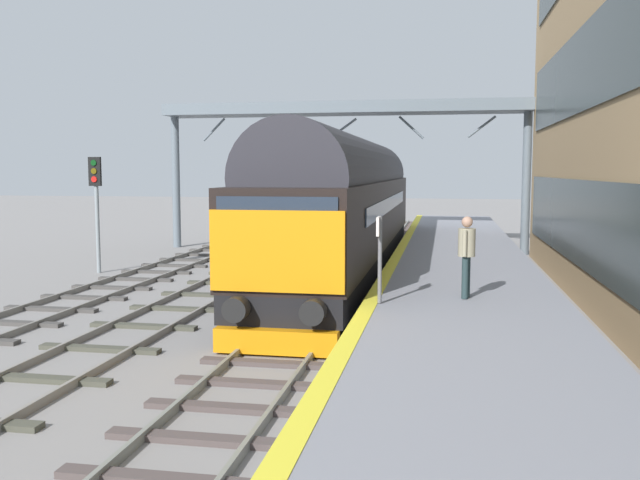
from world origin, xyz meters
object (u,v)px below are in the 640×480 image
at_px(signal_post_near, 96,198).
at_px(platform_number_sign, 379,245).
at_px(diesel_locomotive, 348,203).
at_px(waiting_passenger, 467,249).

distance_m(signal_post_near, platform_number_sign, 13.80).
relative_size(signal_post_near, platform_number_sign, 2.40).
bearing_deg(platform_number_sign, diesel_locomotive, 101.66).
bearing_deg(diesel_locomotive, platform_number_sign, -78.34).
height_order(diesel_locomotive, waiting_passenger, diesel_locomotive).
bearing_deg(platform_number_sign, signal_post_near, 140.26).
height_order(platform_number_sign, waiting_passenger, platform_number_sign).
height_order(diesel_locomotive, signal_post_near, diesel_locomotive).
distance_m(platform_number_sign, waiting_passenger, 1.89).
bearing_deg(diesel_locomotive, waiting_passenger, -66.99).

